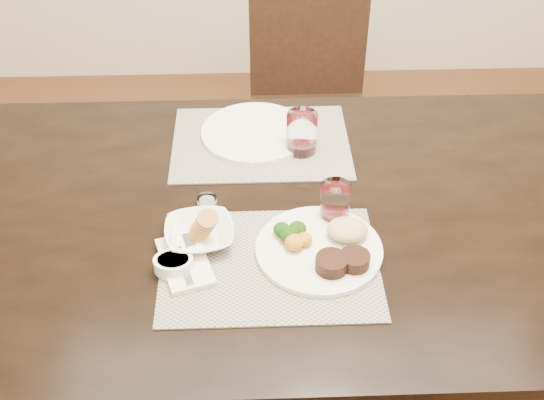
{
  "coord_description": "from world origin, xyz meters",
  "views": [
    {
      "loc": [
        -0.21,
        -1.19,
        1.78
      ],
      "look_at": [
        -0.17,
        -0.04,
        0.82
      ],
      "focal_mm": 45.0,
      "sensor_mm": 36.0,
      "label": 1
    }
  ],
  "objects_px": {
    "dinner_plate": "(325,247)",
    "wine_glass_near": "(335,204)",
    "chair_far": "(309,94)",
    "steak_knife": "(339,255)",
    "far_plate": "(255,132)",
    "cracker_bowl": "(200,233)"
  },
  "relations": [
    {
      "from": "dinner_plate",
      "to": "cracker_bowl",
      "type": "height_order",
      "value": "cracker_bowl"
    },
    {
      "from": "chair_far",
      "to": "steak_knife",
      "type": "height_order",
      "value": "chair_far"
    },
    {
      "from": "wine_glass_near",
      "to": "steak_knife",
      "type": "bearing_deg",
      "value": -91.1
    },
    {
      "from": "chair_far",
      "to": "steak_knife",
      "type": "relative_size",
      "value": 4.01
    },
    {
      "from": "far_plate",
      "to": "wine_glass_near",
      "type": "bearing_deg",
      "value": -63.04
    },
    {
      "from": "chair_far",
      "to": "far_plate",
      "type": "relative_size",
      "value": 3.16
    },
    {
      "from": "cracker_bowl",
      "to": "far_plate",
      "type": "relative_size",
      "value": 0.59
    },
    {
      "from": "chair_far",
      "to": "dinner_plate",
      "type": "xyz_separation_m",
      "value": [
        -0.06,
        -1.07,
        0.27
      ]
    },
    {
      "from": "steak_knife",
      "to": "far_plate",
      "type": "xyz_separation_m",
      "value": [
        -0.17,
        0.47,
        0.0
      ]
    },
    {
      "from": "dinner_plate",
      "to": "wine_glass_near",
      "type": "distance_m",
      "value": 0.12
    },
    {
      "from": "chair_far",
      "to": "steak_knife",
      "type": "distance_m",
      "value": 1.12
    },
    {
      "from": "cracker_bowl",
      "to": "far_plate",
      "type": "xyz_separation_m",
      "value": [
        0.13,
        0.41,
        -0.01
      ]
    },
    {
      "from": "chair_far",
      "to": "dinner_plate",
      "type": "relative_size",
      "value": 3.29
    },
    {
      "from": "dinner_plate",
      "to": "cracker_bowl",
      "type": "distance_m",
      "value": 0.27
    },
    {
      "from": "dinner_plate",
      "to": "steak_knife",
      "type": "bearing_deg",
      "value": -35.2
    },
    {
      "from": "chair_far",
      "to": "far_plate",
      "type": "bearing_deg",
      "value": -107.96
    },
    {
      "from": "dinner_plate",
      "to": "wine_glass_near",
      "type": "relative_size",
      "value": 2.93
    },
    {
      "from": "dinner_plate",
      "to": "chair_far",
      "type": "bearing_deg",
      "value": 79.62
    },
    {
      "from": "chair_far",
      "to": "wine_glass_near",
      "type": "relative_size",
      "value": 9.63
    },
    {
      "from": "steak_knife",
      "to": "cracker_bowl",
      "type": "relative_size",
      "value": 1.33
    },
    {
      "from": "steak_knife",
      "to": "cracker_bowl",
      "type": "height_order",
      "value": "cracker_bowl"
    },
    {
      "from": "dinner_plate",
      "to": "cracker_bowl",
      "type": "relative_size",
      "value": 1.63
    }
  ]
}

